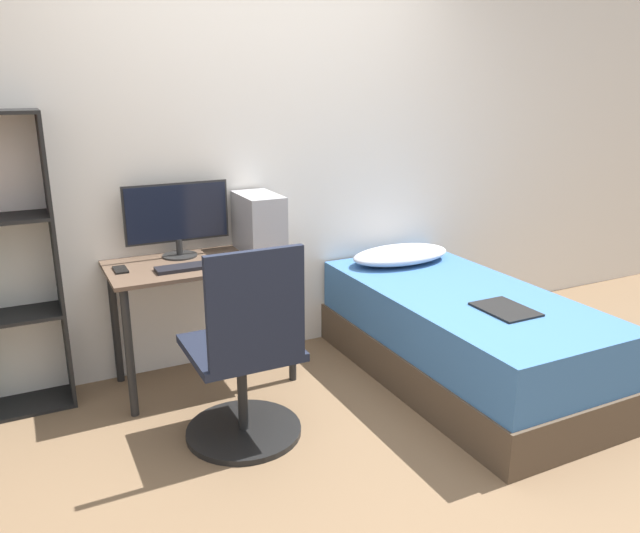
{
  "coord_description": "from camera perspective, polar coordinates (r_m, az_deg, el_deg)",
  "views": [
    {
      "loc": [
        -1.36,
        -2.14,
        1.72
      ],
      "look_at": [
        0.07,
        0.74,
        0.75
      ],
      "focal_mm": 35.0,
      "sensor_mm": 36.0,
      "label": 1
    }
  ],
  "objects": [
    {
      "name": "monitor",
      "position": [
        3.64,
        -12.93,
        4.49
      ],
      "size": [
        0.6,
        0.2,
        0.43
      ],
      "color": "black",
      "rests_on": "desk"
    },
    {
      "name": "desk",
      "position": [
        3.6,
        -10.78,
        -1.46
      ],
      "size": [
        1.02,
        0.54,
        0.74
      ],
      "color": "brown",
      "rests_on": "ground_plane"
    },
    {
      "name": "ground_plane",
      "position": [
        3.07,
        5.26,
        -17.46
      ],
      "size": [
        14.0,
        14.0,
        0.0
      ],
      "primitive_type": "plane",
      "color": "brown"
    },
    {
      "name": "magazine",
      "position": [
        3.44,
        16.59,
        -3.77
      ],
      "size": [
        0.24,
        0.32,
        0.01
      ],
      "color": "black",
      "rests_on": "bed"
    },
    {
      "name": "wall_back",
      "position": [
        3.88,
        -5.79,
        9.74
      ],
      "size": [
        8.0,
        0.05,
        2.5
      ],
      "color": "silver",
      "rests_on": "ground_plane"
    },
    {
      "name": "pc_tower",
      "position": [
        3.7,
        -5.61,
        4.0
      ],
      "size": [
        0.22,
        0.37,
        0.34
      ],
      "color": "#99999E",
      "rests_on": "desk"
    },
    {
      "name": "keyboard",
      "position": [
        3.45,
        -11.28,
        0.04
      ],
      "size": [
        0.43,
        0.12,
        0.02
      ],
      "color": "black",
      "rests_on": "desk"
    },
    {
      "name": "bed",
      "position": [
        3.78,
        12.78,
        -6.25
      ],
      "size": [
        0.92,
        1.84,
        0.55
      ],
      "color": "#4C3D2D",
      "rests_on": "ground_plane"
    },
    {
      "name": "office_chair",
      "position": [
        3.05,
        -6.79,
        -9.25
      ],
      "size": [
        0.58,
        0.58,
        1.02
      ],
      "color": "black",
      "rests_on": "ground_plane"
    },
    {
      "name": "phone",
      "position": [
        3.51,
        -17.78,
        -0.27
      ],
      "size": [
        0.07,
        0.14,
        0.01
      ],
      "color": "black",
      "rests_on": "desk"
    },
    {
      "name": "pillow",
      "position": [
        4.17,
        7.39,
        1.08
      ],
      "size": [
        0.7,
        0.36,
        0.11
      ],
      "color": "#B2B7C6",
      "rests_on": "bed"
    }
  ]
}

